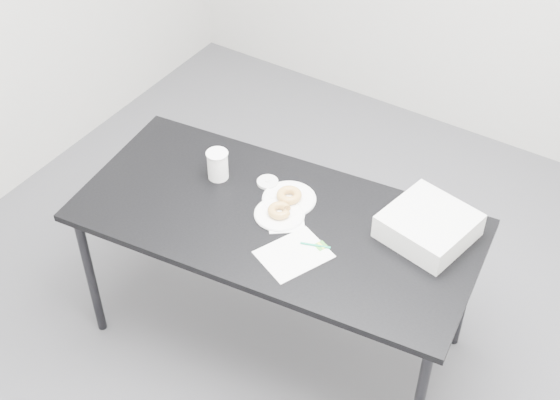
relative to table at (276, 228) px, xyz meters
The scene contains 13 objects.
floor 0.73m from the table, 32.90° to the left, with size 4.00×4.00×0.00m, color #4E4D52.
table is the anchor object (origin of this frame).
scorecard 0.24m from the table, 39.18° to the right, with size 0.21×0.27×0.00m, color white.
logo_patch 0.26m from the table, 10.51° to the right, with size 0.04×0.04×0.00m, color green.
pen 0.24m from the table, 14.27° to the right, with size 0.01×0.01×0.13m, color #0D9868.
napkin 0.08m from the table, ahead, with size 0.15×0.15×0.00m, color white.
plate_near 0.07m from the table, 82.24° to the left, with size 0.22×0.22×0.01m, color white.
donut_near 0.09m from the table, 82.24° to the left, with size 0.10×0.10×0.03m, color gold.
plate_far 0.14m from the table, 96.50° to the left, with size 0.24×0.24×0.01m, color white.
donut_far 0.15m from the table, 96.50° to the left, with size 0.11×0.11×0.04m, color gold.
coffee_cup 0.40m from the table, 166.49° to the left, with size 0.09×0.09×0.14m, color white.
cup_lid 0.24m from the table, 132.17° to the left, with size 0.10×0.10×0.01m, color silver.
bakery_box 0.64m from the table, 22.69° to the left, with size 0.33×0.33×0.11m, color silver.
Camera 1 is at (1.20, -2.08, 3.05)m, focal length 50.00 mm.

